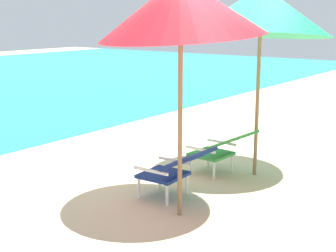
% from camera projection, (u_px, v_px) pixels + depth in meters
% --- Properties ---
extents(ground_plane, '(40.00, 40.00, 0.00)m').
position_uv_depth(ground_plane, '(6.00, 139.00, 8.94)').
color(ground_plane, beige).
extents(lounge_chair_left, '(0.57, 0.89, 0.68)m').
position_uv_depth(lounge_chair_left, '(175.00, 168.00, 5.93)').
color(lounge_chair_left, navy).
rests_on(lounge_chair_left, ground_plane).
extents(lounge_chair_right, '(0.59, 0.90, 0.68)m').
position_uv_depth(lounge_chair_right, '(221.00, 148.00, 6.84)').
color(lounge_chair_right, '#338E3D').
rests_on(lounge_chair_right, ground_plane).
extents(beach_umbrella_left, '(2.35, 2.33, 2.66)m').
position_uv_depth(beach_umbrella_left, '(181.00, 7.00, 5.04)').
color(beach_umbrella_left, olive).
rests_on(beach_umbrella_left, ground_plane).
extents(beach_umbrella_right, '(2.08, 2.03, 2.66)m').
position_uv_depth(beach_umbrella_right, '(261.00, 11.00, 6.46)').
color(beach_umbrella_right, olive).
rests_on(beach_umbrella_right, ground_plane).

